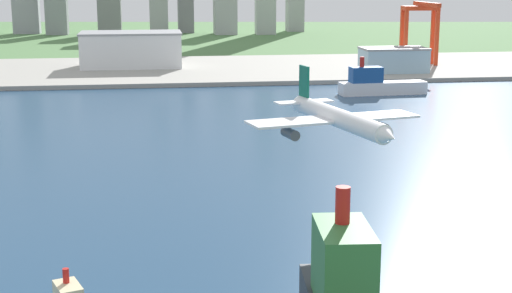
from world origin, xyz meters
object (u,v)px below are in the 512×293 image
object	(u,v)px
ferry_boat	(378,84)
warehouse_main	(131,49)
airplane_landing	(338,119)
port_crane_red	(421,20)
warehouse_annex	(394,60)

from	to	relation	value
ferry_boat	warehouse_main	size ratio (longest dim) A/B	0.71
airplane_landing	port_crane_red	distance (m)	347.68
airplane_landing	port_crane_red	size ratio (longest dim) A/B	1.00
ferry_boat	port_crane_red	world-z (taller)	port_crane_red
airplane_landing	warehouse_annex	world-z (taller)	airplane_landing
airplane_landing	ferry_boat	size ratio (longest dim) A/B	0.96
airplane_landing	warehouse_main	distance (m)	343.28
port_crane_red	warehouse_annex	world-z (taller)	port_crane_red
ferry_boat	warehouse_annex	world-z (taller)	ferry_boat
warehouse_main	warehouse_annex	distance (m)	164.62
airplane_landing	warehouse_main	size ratio (longest dim) A/B	0.68
port_crane_red	warehouse_annex	bearing A→B (deg)	-131.63
ferry_boat	warehouse_main	distance (m)	174.51
warehouse_main	ferry_boat	bearing A→B (deg)	-43.77
airplane_landing	port_crane_red	xyz separation A→B (m)	(134.49, 320.61, 1.66)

